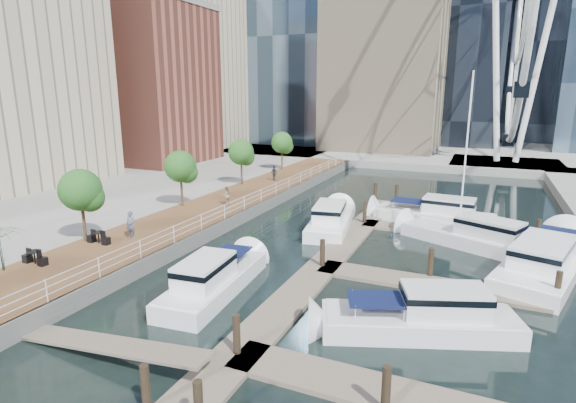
# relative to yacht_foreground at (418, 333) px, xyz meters

# --- Properties ---
(ground) EXTENTS (520.00, 520.00, 0.00)m
(ground) POSITION_rel_yacht_foreground_xyz_m (-9.26, -2.70, 0.00)
(ground) COLOR black
(ground) RESTS_ON ground
(boardwalk) EXTENTS (6.00, 60.00, 1.00)m
(boardwalk) POSITION_rel_yacht_foreground_xyz_m (-18.26, 12.30, 0.50)
(boardwalk) COLOR brown
(boardwalk) RESTS_ON ground
(seawall) EXTENTS (0.25, 60.00, 1.00)m
(seawall) POSITION_rel_yacht_foreground_xyz_m (-15.26, 12.30, 0.50)
(seawall) COLOR #595954
(seawall) RESTS_ON ground
(land_far) EXTENTS (200.00, 114.00, 1.00)m
(land_far) POSITION_rel_yacht_foreground_xyz_m (-9.26, 99.30, 0.50)
(land_far) COLOR gray
(land_far) RESTS_ON ground
(pier) EXTENTS (14.00, 12.00, 1.00)m
(pier) POSITION_rel_yacht_foreground_xyz_m (4.74, 49.30, 0.50)
(pier) COLOR gray
(pier) RESTS_ON ground
(railing) EXTENTS (0.10, 60.00, 1.05)m
(railing) POSITION_rel_yacht_foreground_xyz_m (-15.36, 12.30, 1.52)
(railing) COLOR white
(railing) RESTS_ON boardwalk
(floating_docks) EXTENTS (16.00, 34.00, 2.60)m
(floating_docks) POSITION_rel_yacht_foreground_xyz_m (-1.30, 7.28, 0.49)
(floating_docks) COLOR #6D6051
(floating_docks) RESTS_ON ground
(midrise_condos) EXTENTS (19.00, 67.00, 28.00)m
(midrise_condos) POSITION_rel_yacht_foreground_xyz_m (-42.83, 24.12, 13.42)
(midrise_condos) COLOR #BCAD8E
(midrise_condos) RESTS_ON ground
(street_trees) EXTENTS (2.60, 42.60, 4.60)m
(street_trees) POSITION_rel_yacht_foreground_xyz_m (-20.66, 11.30, 4.29)
(street_trees) COLOR #3F2B1C
(street_trees) RESTS_ON ground
(cafe_tables) EXTENTS (2.50, 13.70, 0.74)m
(cafe_tables) POSITION_rel_yacht_foreground_xyz_m (-19.66, -4.70, 1.37)
(cafe_tables) COLOR black
(cafe_tables) RESTS_ON ground
(yacht_foreground) EXTENTS (9.39, 5.46, 2.15)m
(yacht_foreground) POSITION_rel_yacht_foreground_xyz_m (0.00, 0.00, 0.00)
(yacht_foreground) COLOR silver
(yacht_foreground) RESTS_ON ground
(pedestrian_near) EXTENTS (0.73, 0.55, 1.81)m
(pedestrian_near) POSITION_rel_yacht_foreground_xyz_m (-18.38, 2.87, 1.90)
(pedestrian_near) COLOR #4E5668
(pedestrian_near) RESTS_ON boardwalk
(pedestrian_mid) EXTENTS (0.93, 0.98, 1.60)m
(pedestrian_mid) POSITION_rel_yacht_foreground_xyz_m (-17.51, 13.09, 1.80)
(pedestrian_mid) COLOR gray
(pedestrian_mid) RESTS_ON boardwalk
(pedestrian_far) EXTENTS (1.03, 0.79, 1.63)m
(pedestrian_far) POSITION_rel_yacht_foreground_xyz_m (-18.41, 24.36, 1.81)
(pedestrian_far) COLOR #363B44
(pedestrian_far) RESTS_ON boardwalk
(moored_yachts) EXTENTS (21.27, 34.31, 11.50)m
(moored_yachts) POSITION_rel_yacht_foreground_xyz_m (0.13, 10.50, 0.00)
(moored_yachts) COLOR white
(moored_yachts) RESTS_ON ground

